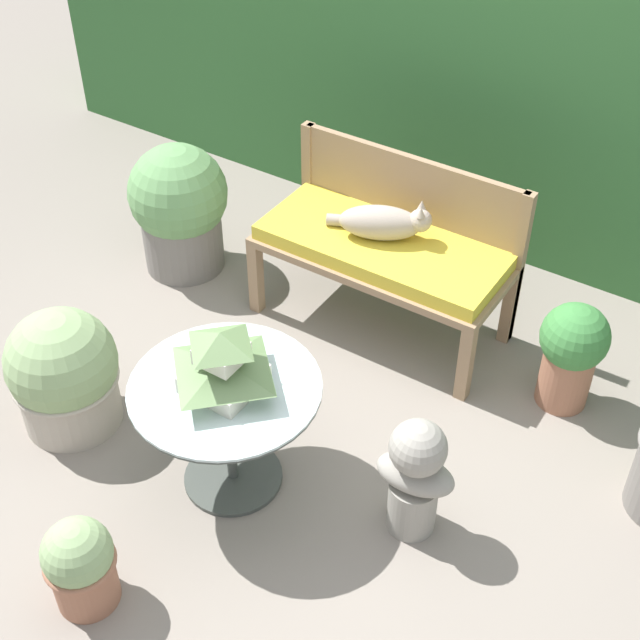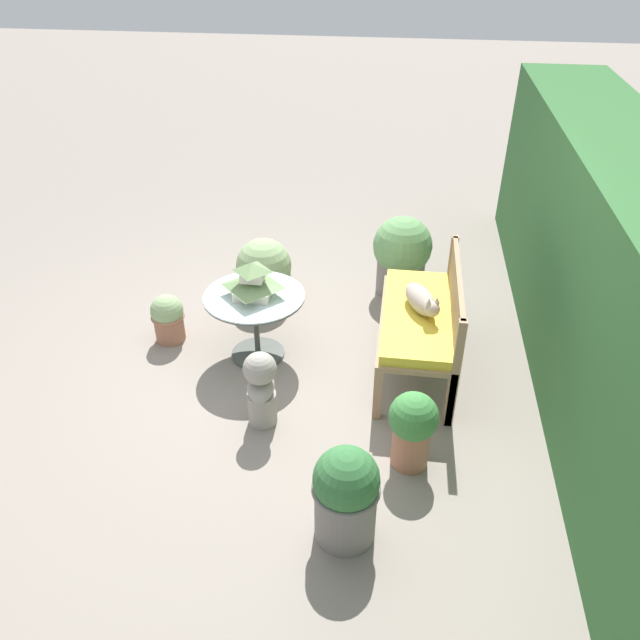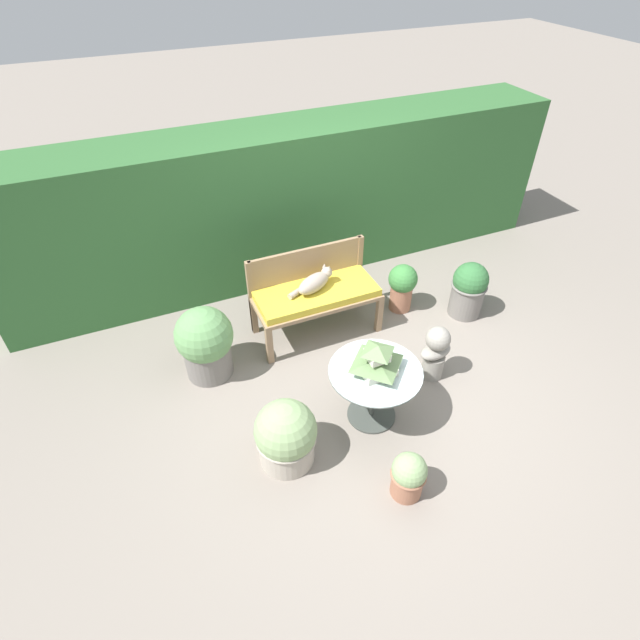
{
  "view_description": "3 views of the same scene",
  "coord_description": "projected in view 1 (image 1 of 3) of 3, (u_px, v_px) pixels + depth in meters",
  "views": [
    {
      "loc": [
        1.47,
        -2.15,
        3.03
      ],
      "look_at": [
        -0.13,
        0.29,
        0.56
      ],
      "focal_mm": 50.0,
      "sensor_mm": 36.0,
      "label": 1
    },
    {
      "loc": [
        3.72,
        0.8,
        3.03
      ],
      "look_at": [
        -0.11,
        0.27,
        0.45
      ],
      "focal_mm": 35.0,
      "sensor_mm": 36.0,
      "label": 2
    },
    {
      "loc": [
        -1.77,
        -2.69,
        3.49
      ],
      "look_at": [
        -0.33,
        0.64,
        0.45
      ],
      "focal_mm": 28.0,
      "sensor_mm": 36.0,
      "label": 3
    }
  ],
  "objects": [
    {
      "name": "garden_bench",
      "position": [
        382.0,
        253.0,
        4.37
      ],
      "size": [
        1.26,
        0.55,
        0.53
      ],
      "color": "#937556",
      "rests_on": "ground"
    },
    {
      "name": "potted_plant_patio_mid",
      "position": [
        64.0,
        373.0,
        3.97
      ],
      "size": [
        0.5,
        0.5,
        0.6
      ],
      "color": "#ADA393",
      "rests_on": "ground"
    },
    {
      "name": "potted_plant_bench_right",
      "position": [
        179.0,
        207.0,
        4.82
      ],
      "size": [
        0.54,
        0.54,
        0.74
      ],
      "color": "slate",
      "rests_on": "ground"
    },
    {
      "name": "potted_plant_hedge_corner",
      "position": [
        80.0,
        564.0,
        3.29
      ],
      "size": [
        0.27,
        0.27,
        0.42
      ],
      "color": "#9E664C",
      "rests_on": "ground"
    },
    {
      "name": "pagoda_birdhouse",
      "position": [
        223.0,
        364.0,
        3.44
      ],
      "size": [
        0.36,
        0.36,
        0.28
      ],
      "color": "silver",
      "rests_on": "patio_table"
    },
    {
      "name": "foliage_hedge_back",
      "position": [
        541.0,
        87.0,
        4.88
      ],
      "size": [
        6.4,
        0.83,
        1.71
      ],
      "primitive_type": "cube",
      "color": "#336633",
      "rests_on": "ground"
    },
    {
      "name": "potted_plant_table_near",
      "position": [
        571.0,
        351.0,
        4.04
      ],
      "size": [
        0.32,
        0.32,
        0.55
      ],
      "color": "#9E664C",
      "rests_on": "ground"
    },
    {
      "name": "patio_table",
      "position": [
        227.0,
        407.0,
        3.59
      ],
      "size": [
        0.78,
        0.78,
        0.56
      ],
      "color": "#424742",
      "rests_on": "ground"
    },
    {
      "name": "garden_bust",
      "position": [
        415.0,
        474.0,
        3.49
      ],
      "size": [
        0.34,
        0.23,
        0.58
      ],
      "rotation": [
        0.0,
        0.0,
        0.12
      ],
      "color": "gray",
      "rests_on": "ground"
    },
    {
      "name": "bench_backrest",
      "position": [
        410.0,
        199.0,
        4.43
      ],
      "size": [
        1.26,
        0.06,
        0.87
      ],
      "color": "#937556",
      "rests_on": "ground"
    },
    {
      "name": "cat",
      "position": [
        383.0,
        222.0,
        4.28
      ],
      "size": [
        0.52,
        0.32,
        0.21
      ],
      "rotation": [
        0.0,
        0.0,
        0.43
      ],
      "color": "#A89989",
      "rests_on": "garden_bench"
    },
    {
      "name": "ground",
      "position": [
        308.0,
        462.0,
        3.95
      ],
      "size": [
        30.0,
        30.0,
        0.0
      ],
      "primitive_type": "plane",
      "color": "gray"
    }
  ]
}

